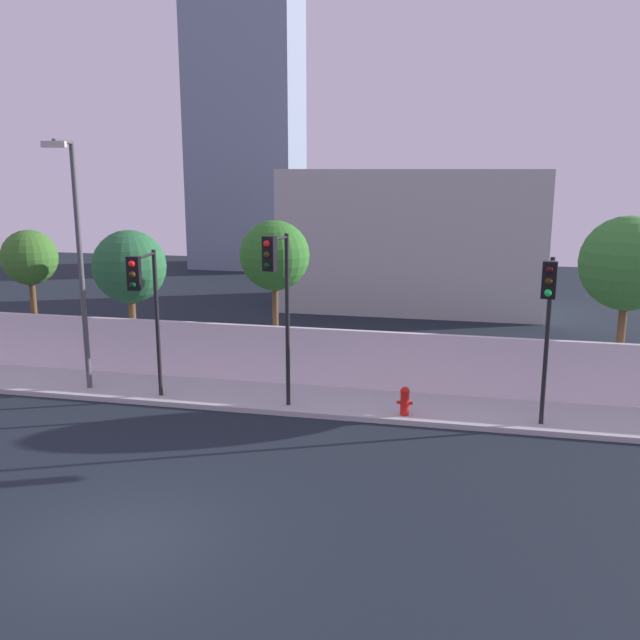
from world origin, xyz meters
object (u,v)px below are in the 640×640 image
(traffic_light_left, at_px, (145,294))
(roadside_tree_midleft, at_px, (130,267))
(street_lamp_curbside, at_px, (77,249))
(roadside_tree_midright, at_px, (275,256))
(roadside_tree_leftmost, at_px, (29,259))
(roadside_tree_rightmost, at_px, (628,264))
(fire_hydrant, at_px, (405,400))
(traffic_light_right, at_px, (278,285))
(traffic_light_center, at_px, (548,307))

(traffic_light_left, xyz_separation_m, roadside_tree_midleft, (-2.41, 3.77, 0.16))
(street_lamp_curbside, relative_size, roadside_tree_midright, 1.43)
(roadside_tree_leftmost, height_order, roadside_tree_rightmost, roadside_tree_rightmost)
(traffic_light_left, height_order, fire_hydrant, traffic_light_left)
(roadside_tree_leftmost, relative_size, roadside_tree_rightmost, 0.86)
(traffic_light_right, relative_size, roadside_tree_leftmost, 1.04)
(street_lamp_curbside, height_order, roadside_tree_midright, street_lamp_curbside)
(traffic_light_center, relative_size, traffic_light_right, 0.91)
(traffic_light_right, bearing_deg, fire_hydrant, 5.93)
(traffic_light_right, distance_m, roadside_tree_leftmost, 10.42)
(traffic_light_right, xyz_separation_m, roadside_tree_midleft, (-6.11, 3.40, -0.18))
(fire_hydrant, bearing_deg, roadside_tree_leftmost, 167.07)
(traffic_light_right, height_order, roadside_tree_rightmost, roadside_tree_rightmost)
(fire_hydrant, distance_m, roadside_tree_midleft, 10.42)
(traffic_light_left, bearing_deg, roadside_tree_midright, 55.19)
(traffic_light_center, xyz_separation_m, roadside_tree_rightmost, (2.44, 3.41, 0.69))
(traffic_light_right, distance_m, roadside_tree_rightmost, 9.97)
(roadside_tree_midright, relative_size, roadside_tree_rightmost, 0.95)
(roadside_tree_leftmost, relative_size, roadside_tree_midleft, 0.99)
(fire_hydrant, relative_size, roadside_tree_midleft, 0.17)
(traffic_light_center, relative_size, roadside_tree_leftmost, 0.94)
(traffic_light_right, relative_size, roadside_tree_midright, 0.94)
(street_lamp_curbside, distance_m, roadside_tree_midright, 5.89)
(traffic_light_right, relative_size, fire_hydrant, 6.07)
(street_lamp_curbside, bearing_deg, traffic_light_center, -2.07)
(traffic_light_left, distance_m, roadside_tree_leftmost, 7.22)
(traffic_light_center, height_order, roadside_tree_leftmost, roadside_tree_leftmost)
(fire_hydrant, bearing_deg, roadside_tree_midright, 145.89)
(street_lamp_curbside, bearing_deg, fire_hydrant, -0.63)
(street_lamp_curbside, bearing_deg, traffic_light_left, -18.62)
(roadside_tree_leftmost, bearing_deg, roadside_tree_midleft, 0.00)
(traffic_light_left, height_order, street_lamp_curbside, street_lamp_curbside)
(roadside_tree_midleft, height_order, roadside_tree_rightmost, roadside_tree_rightmost)
(traffic_light_left, distance_m, roadside_tree_rightmost, 13.61)
(roadside_tree_midleft, relative_size, roadside_tree_rightmost, 0.87)
(traffic_light_right, distance_m, roadside_tree_midright, 3.58)
(roadside_tree_leftmost, distance_m, roadside_tree_rightmost, 19.21)
(fire_hydrant, bearing_deg, traffic_light_right, -174.07)
(street_lamp_curbside, xyz_separation_m, roadside_tree_midleft, (0.05, 2.94, -0.95))
(traffic_light_right, bearing_deg, street_lamp_curbside, 175.72)
(street_lamp_curbside, distance_m, fire_hydrant, 10.33)
(fire_hydrant, bearing_deg, roadside_tree_rightmost, 27.16)
(street_lamp_curbside, distance_m, roadside_tree_leftmost, 4.78)
(street_lamp_curbside, bearing_deg, roadside_tree_midleft, 88.95)
(roadside_tree_leftmost, bearing_deg, street_lamp_curbside, -38.60)
(traffic_light_right, relative_size, roadside_tree_midleft, 1.02)
(traffic_light_left, height_order, roadside_tree_midleft, roadside_tree_midleft)
(roadside_tree_leftmost, height_order, roadside_tree_midleft, roadside_tree_midleft)
(traffic_light_center, relative_size, roadside_tree_midright, 0.86)
(roadside_tree_midleft, distance_m, roadside_tree_midright, 5.06)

